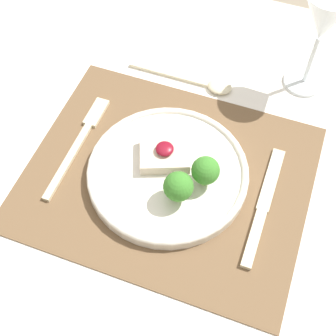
{
  "coord_description": "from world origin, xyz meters",
  "views": [
    {
      "loc": [
        0.14,
        -0.38,
        1.39
      ],
      "look_at": [
        -0.0,
        0.0,
        0.77
      ],
      "focal_mm": 50.0,
      "sensor_mm": 36.0,
      "label": 1
    }
  ],
  "objects_px": {
    "dinner_plate": "(170,171)",
    "knife": "(261,213)",
    "spoon": "(203,83)",
    "fork": "(81,139)",
    "wine_glass_near": "(325,21)"
  },
  "relations": [
    {
      "from": "dinner_plate",
      "to": "fork",
      "type": "distance_m",
      "value": 0.17
    },
    {
      "from": "dinner_plate",
      "to": "fork",
      "type": "bearing_deg",
      "value": 174.6
    },
    {
      "from": "dinner_plate",
      "to": "spoon",
      "type": "xyz_separation_m",
      "value": [
        -0.01,
        0.21,
        -0.01
      ]
    },
    {
      "from": "fork",
      "to": "knife",
      "type": "xyz_separation_m",
      "value": [
        0.32,
        -0.03,
        0.0
      ]
    },
    {
      "from": "fork",
      "to": "wine_glass_near",
      "type": "distance_m",
      "value": 0.44
    },
    {
      "from": "fork",
      "to": "knife",
      "type": "distance_m",
      "value": 0.32
    },
    {
      "from": "fork",
      "to": "knife",
      "type": "bearing_deg",
      "value": -3.86
    },
    {
      "from": "fork",
      "to": "wine_glass_near",
      "type": "relative_size",
      "value": 1.12
    },
    {
      "from": "fork",
      "to": "spoon",
      "type": "height_order",
      "value": "spoon"
    },
    {
      "from": "wine_glass_near",
      "to": "spoon",
      "type": "bearing_deg",
      "value": -158.25
    },
    {
      "from": "dinner_plate",
      "to": "spoon",
      "type": "relative_size",
      "value": 1.29
    },
    {
      "from": "fork",
      "to": "wine_glass_near",
      "type": "bearing_deg",
      "value": 40.68
    },
    {
      "from": "spoon",
      "to": "fork",
      "type": "bearing_deg",
      "value": -127.35
    },
    {
      "from": "spoon",
      "to": "wine_glass_near",
      "type": "height_order",
      "value": "wine_glass_near"
    },
    {
      "from": "dinner_plate",
      "to": "knife",
      "type": "distance_m",
      "value": 0.16
    }
  ]
}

